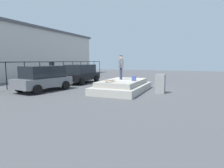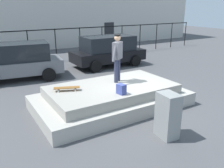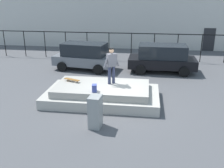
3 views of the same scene
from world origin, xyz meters
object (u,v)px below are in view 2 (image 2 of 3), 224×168
skateboarder (117,55)px  skateboard (67,88)px  utility_box (168,116)px  backpack (121,89)px  car_black_hatchback_mid (108,50)px  car_grey_hatchback_near (18,60)px

skateboarder → skateboard: size_ratio=2.01×
skateboarder → utility_box: size_ratio=1.37×
skateboarder → backpack: (-0.59, -1.15, -0.83)m
car_black_hatchback_mid → utility_box: bearing=-109.7°
skateboarder → car_grey_hatchback_near: bearing=116.9°
skateboard → backpack: size_ratio=2.65×
skateboard → car_grey_hatchback_near: size_ratio=0.20×
utility_box → car_grey_hatchback_near: bearing=111.3°
skateboard → backpack: 1.79m
skateboard → utility_box: (1.73, -2.86, -0.26)m
skateboarder → backpack: skateboarder is taller
utility_box → backpack: bearing=107.4°
backpack → utility_box: (0.37, -1.69, -0.32)m
car_black_hatchback_mid → skateboarder: bearing=-117.3°
skateboarder → backpack: size_ratio=5.33×
skateboarder → utility_box: 3.07m
car_grey_hatchback_near → skateboarder: bearing=-63.1°
car_black_hatchback_mid → backpack: bearing=-117.3°
skateboard → backpack: backpack is taller
skateboarder → skateboard: 2.14m
skateboarder → car_grey_hatchback_near: 5.58m
backpack → car_black_hatchback_mid: car_black_hatchback_mid is taller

